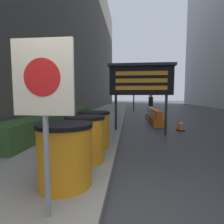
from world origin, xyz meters
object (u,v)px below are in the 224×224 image
Objects in this scene: barrel_drum_middle at (85,138)px; traffic_cone_near at (180,124)px; jersey_barrier_cream at (151,114)px; traffic_light_near_curb at (134,80)px; warning_sign at (44,93)px; jersey_barrier_orange_near at (156,118)px; traffic_cone_mid at (158,113)px; barrel_drum_foreground at (65,154)px; message_board at (141,80)px; pedestrian_worker at (151,103)px; barrel_drum_back at (94,129)px.

barrel_drum_middle reaches higher than traffic_cone_near.
traffic_light_near_curb reaches higher than jersey_barrier_cream.
jersey_barrier_orange_near is at bearing 73.09° from warning_sign.
traffic_light_near_curb is (-1.71, 4.22, 2.89)m from traffic_cone_mid.
message_board reaches higher than barrel_drum_foreground.
barrel_drum_middle is at bearing -111.65° from message_board.
traffic_light_near_curb is at bearing 13.27° from pedestrian_worker.
pedestrian_worker reaches higher than jersey_barrier_orange_near.
warning_sign is (0.02, -2.74, 0.92)m from barrel_drum_back.
barrel_drum_foreground is 0.22× the size of traffic_light_near_curb.
traffic_cone_mid is 0.33× the size of pedestrian_worker.
barrel_drum_middle is at bearing 90.49° from warning_sign.
traffic_cone_mid is (0.71, 3.93, -0.07)m from jersey_barrier_orange_near.
barrel_drum_middle is 10.22m from pedestrian_worker.
warning_sign is at bearing -104.71° from traffic_cone_mid.
traffic_cone_near is at bearing -62.99° from jersey_barrier_orange_near.
traffic_cone_near is 0.13× the size of traffic_light_near_curb.
barrel_drum_back is at bearing -133.43° from traffic_cone_near.
jersey_barrier_cream is at bearing 171.67° from pedestrian_worker.
jersey_barrier_cream is at bearing -114.17° from traffic_cone_mid.
jersey_barrier_orange_near is at bearing 68.45° from barrel_drum_middle.
barrel_drum_back is 9.25m from pedestrian_worker.
jersey_barrier_cream is (0.99, 4.87, -1.79)m from message_board.
jersey_barrier_cream is 1.74m from pedestrian_worker.
barrel_drum_middle is 6.41m from jersey_barrier_orange_near.
message_board is 4.83× the size of traffic_cone_near.
jersey_barrier_orange_near is 1.80m from traffic_cone_near.
barrel_drum_back reaches higher than traffic_cone_mid.
barrel_drum_foreground is 0.56× the size of jersey_barrier_cream.
traffic_cone_near is at bearing 27.23° from message_board.
barrel_drum_back is 7.68m from jersey_barrier_cream.
traffic_cone_near is (3.18, 3.36, -0.36)m from barrel_drum_back.
warning_sign is 6.98m from traffic_cone_near.
warning_sign reaches higher than jersey_barrier_orange_near.
barrel_drum_foreground is at bearing -109.04° from jersey_barrier_orange_near.
jersey_barrier_orange_near is at bearing -83.00° from traffic_light_near_curb.
pedestrian_worker is (2.57, 10.90, 0.38)m from barrel_drum_foreground.
pedestrian_worker is (-0.65, 5.53, 0.73)m from traffic_cone_near.
jersey_barrier_cream is at bearing 90.00° from jersey_barrier_orange_near.
jersey_barrier_orange_near is at bearing 70.96° from barrel_drum_foreground.
jersey_barrier_orange_near is at bearing -90.00° from jersey_barrier_cream.
warning_sign is 15.98m from traffic_light_near_curb.
traffic_cone_near is (0.81, -3.94, -0.06)m from jersey_barrier_cream.
message_board is at bearing 72.35° from barrel_drum_foreground.
traffic_cone_mid is 0.13× the size of traffic_light_near_curb.
message_board is at bearing -101.52° from jersey_barrier_cream.
pedestrian_worker is (0.17, 3.94, 0.67)m from jersey_barrier_orange_near.
barrel_drum_middle is at bearing 163.44° from pedestrian_worker.
message_board is (1.36, 3.43, 1.49)m from barrel_drum_middle.
traffic_light_near_curb is (-1.82, 9.75, 2.88)m from traffic_cone_near.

